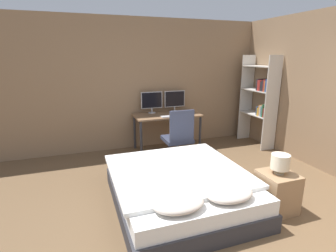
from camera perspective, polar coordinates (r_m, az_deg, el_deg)
The scene contains 13 objects.
ground_plane at distance 3.23m, azimuth 22.68°, elevation -23.30°, with size 20.00×20.00×0.00m, color brown.
wall_back at distance 5.77m, azimuth -0.67°, elevation 9.14°, with size 12.00×0.06×2.70m.
wall_side_right at distance 5.20m, azimuth 30.85°, elevation 6.38°, with size 0.06×12.00×2.70m.
bed at distance 3.61m, azimuth 2.58°, elevation -13.32°, with size 1.73×1.96×0.54m.
nightstand at distance 3.73m, azimuth 22.58°, elevation -13.10°, with size 0.42×0.43×0.51m.
bedside_lamp at distance 3.56m, azimuth 23.25°, elevation -7.20°, with size 0.23×0.23×0.25m.
desk at distance 5.47m, azimuth -0.21°, elevation 1.58°, with size 1.37×0.68×0.77m.
monitor_left at distance 5.55m, azimuth -3.55°, elevation 5.44°, with size 0.46×0.16×0.45m.
monitor_right at distance 5.71m, azimuth 1.46°, elevation 5.74°, with size 0.46×0.16×0.45m.
keyboard at distance 5.23m, azimuth 0.63°, elevation 2.13°, with size 0.40×0.13×0.02m.
computer_mouse at distance 5.34m, azimuth 3.55°, elevation 2.46°, with size 0.07×0.05×0.04m.
office_chair at distance 4.85m, azimuth 2.29°, elevation -3.31°, with size 0.52×0.52×1.03m.
bookshelf at distance 6.01m, azimuth 19.66°, elevation 5.95°, with size 0.33×0.88×1.96m.
Camera 1 is at (-1.85, -1.80, 1.95)m, focal length 28.00 mm.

